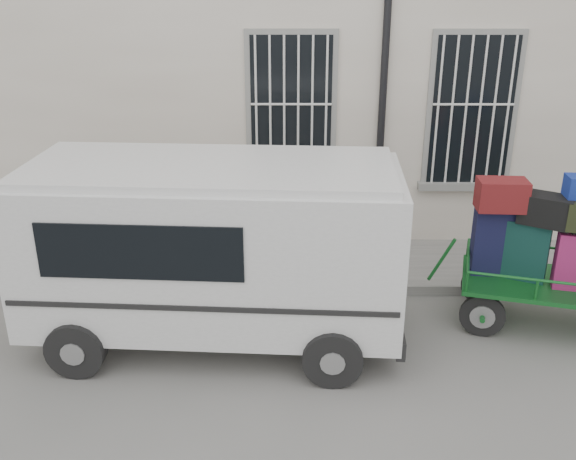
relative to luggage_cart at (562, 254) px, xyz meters
The scene contains 5 objects.
ground 3.11m from the luggage_cart, 169.72° to the right, with size 80.00×80.00×0.00m, color slate.
building 6.08m from the luggage_cart, 120.11° to the left, with size 24.00×5.15×6.00m.
sidewalk 3.47m from the luggage_cart, 149.84° to the left, with size 24.00×1.70×0.15m, color slate.
luggage_cart is the anchor object (origin of this frame).
van 4.21m from the luggage_cart, behind, with size 4.51×2.21×2.22m.
Camera 1 is at (-0.40, -6.56, 4.25)m, focal length 40.00 mm.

